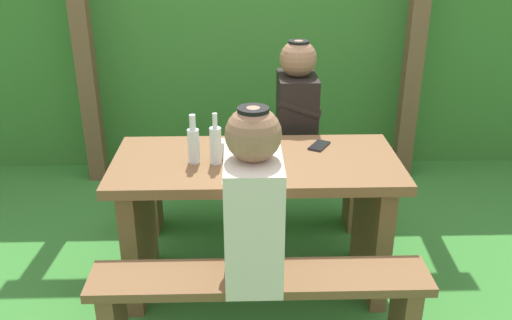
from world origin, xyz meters
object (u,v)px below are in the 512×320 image
object	(u,v)px
bench_far	(253,179)
drinking_glass	(221,149)
bench_near	(260,301)
person_white_shirt	(253,203)
person_black_coat	(297,107)
bottle_left	(216,144)
picnic_table	(256,201)
bottle_right	(194,144)
cell_phone	(319,146)

from	to	relation	value
bench_far	drinking_glass	bearing A→B (deg)	-107.44
bench_near	person_white_shirt	size ratio (longest dim) A/B	1.95
person_black_coat	bottle_left	world-z (taller)	person_black_coat
bench_near	bench_far	xyz separation A→B (m)	(0.00, 1.17, 0.00)
person_black_coat	picnic_table	bearing A→B (deg)	-113.58
drinking_glass	bottle_right	bearing A→B (deg)	-152.58
bench_far	cell_phone	size ratio (longest dim) A/B	10.00
bench_near	bottle_right	world-z (taller)	bottle_right
person_white_shirt	person_black_coat	xyz separation A→B (m)	(0.28, 1.16, 0.00)
cell_phone	person_white_shirt	bearing A→B (deg)	-86.07
bench_near	bench_far	world-z (taller)	same
drinking_glass	bottle_left	bearing A→B (deg)	-104.78
person_white_shirt	bench_far	bearing A→B (deg)	88.70
bench_far	bottle_right	size ratio (longest dim) A/B	5.79
person_black_coat	bottle_left	distance (m)	0.77
cell_phone	bottle_left	bearing A→B (deg)	-129.75
drinking_glass	cell_phone	distance (m)	0.52
picnic_table	bottle_left	world-z (taller)	bottle_left
picnic_table	cell_phone	xyz separation A→B (m)	(0.33, 0.15, 0.24)
bottle_left	bench_near	bearing A→B (deg)	-70.51
bottle_left	cell_phone	size ratio (longest dim) A/B	1.80
picnic_table	bottle_right	bearing A→B (deg)	-174.65
person_white_shirt	person_black_coat	size ratio (longest dim) A/B	1.00
person_white_shirt	person_black_coat	bearing A→B (deg)	76.45
bench_far	bottle_right	xyz separation A→B (m)	(-0.30, -0.61, 0.49)
picnic_table	drinking_glass	world-z (taller)	drinking_glass
bench_near	drinking_glass	world-z (taller)	drinking_glass
person_white_shirt	drinking_glass	size ratio (longest dim) A/B	8.52
picnic_table	bottle_left	size ratio (longest dim) A/B	5.55
bench_near	bottle_right	size ratio (longest dim) A/B	5.79
person_black_coat	drinking_glass	distance (m)	0.69
picnic_table	drinking_glass	bearing A→B (deg)	167.69
bench_far	person_black_coat	size ratio (longest dim) A/B	1.95
picnic_table	person_white_shirt	bearing A→B (deg)	-92.61
picnic_table	cell_phone	bearing A→B (deg)	24.97
bottle_right	cell_phone	xyz separation A→B (m)	(0.63, 0.18, -0.09)
bottle_left	bottle_right	size ratio (longest dim) A/B	1.04
picnic_table	bench_near	bearing A→B (deg)	-90.00
bottle_left	person_white_shirt	bearing A→B (deg)	-72.93
bench_far	drinking_glass	xyz separation A→B (m)	(-0.17, -0.55, 0.43)
person_black_coat	bottle_right	world-z (taller)	person_black_coat
picnic_table	bench_far	xyz separation A→B (m)	(0.00, 0.58, -0.16)
drinking_glass	cell_phone	size ratio (longest dim) A/B	0.60
picnic_table	bench_near	world-z (taller)	picnic_table
bench_far	cell_phone	world-z (taller)	cell_phone
bench_near	drinking_glass	size ratio (longest dim) A/B	16.57
picnic_table	drinking_glass	xyz separation A→B (m)	(-0.17, 0.04, 0.27)
picnic_table	bench_near	distance (m)	0.61
bench_near	person_black_coat	bearing A→B (deg)	77.72
picnic_table	bottle_right	world-z (taller)	bottle_right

